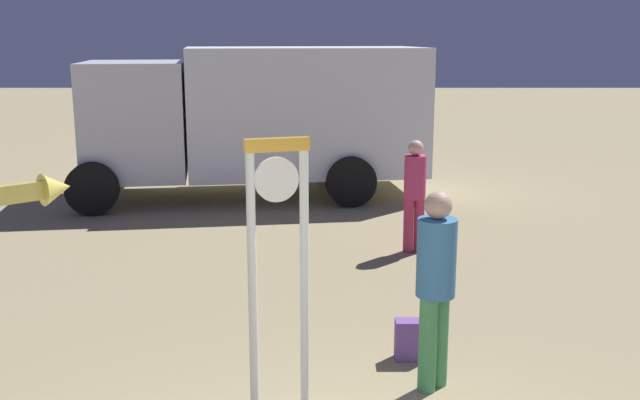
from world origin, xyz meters
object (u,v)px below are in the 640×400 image
Objects in this scene: person_near_clock at (435,281)px; person_distant at (414,190)px; backpack at (409,340)px; box_truck_near at (260,114)px; arrow_sign at (1,250)px; standing_clock at (277,250)px.

person_near_clock is 4.16m from person_distant.
person_near_clock is 0.98m from backpack.
box_truck_near is (-2.09, 7.97, 0.58)m from person_near_clock.
person_distant reaches higher than backpack.
person_distant is (0.47, 3.56, 0.70)m from backpack.
person_near_clock is (3.34, 0.64, -0.46)m from arrow_sign.
backpack is (-0.12, 0.58, -0.78)m from person_near_clock.
arrow_sign is 3.65m from backpack.
box_truck_near reaches higher than arrow_sign.
person_distant is (0.34, 4.14, -0.08)m from person_near_clock.
arrow_sign is 8.70m from box_truck_near.
backpack is 7.77m from box_truck_near.
standing_clock is 0.33× the size of box_truck_near.
arrow_sign is at bearing -159.32° from backpack.
person_near_clock is at bearing -94.75° from person_distant.
standing_clock is 5.77× the size of backpack.
person_distant is (1.64, 4.54, -0.47)m from standing_clock.
standing_clock reaches higher than person_near_clock.
person_distant is at bearing 70.12° from standing_clock.
arrow_sign is (-2.04, -0.24, 0.08)m from standing_clock.
person_distant is 4.59m from box_truck_near.
backpack is (3.21, 1.21, -1.24)m from arrow_sign.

